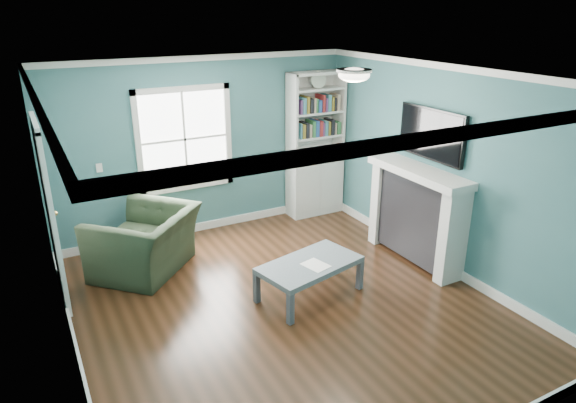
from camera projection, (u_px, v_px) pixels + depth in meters
name	position (u px, v px, depth m)	size (l,w,h in m)	color
floor	(285.00, 305.00, 5.92)	(5.00, 5.00, 0.00)	black
room_walls	(285.00, 175.00, 5.36)	(5.00, 5.00, 5.00)	#35676D
trim	(285.00, 205.00, 5.48)	(4.50, 5.00, 2.60)	white
window	(185.00, 139.00, 7.32)	(1.40, 0.06, 1.50)	white
bookshelf	(315.00, 159.00, 8.27)	(0.90, 0.35, 2.31)	silver
fireplace	(416.00, 216.00, 6.78)	(0.44, 1.58, 1.30)	black
tv	(432.00, 134.00, 6.45)	(0.06, 1.10, 0.65)	black
door	(50.00, 213.00, 5.71)	(0.12, 0.98, 2.17)	silver
ceiling_fixture	(354.00, 74.00, 5.49)	(0.38, 0.38, 0.15)	white
light_switch	(99.00, 168.00, 6.88)	(0.08, 0.01, 0.12)	white
recliner	(144.00, 232.00, 6.52)	(1.23, 0.80, 1.08)	black
coffee_table	(310.00, 267.00, 6.00)	(1.31, 0.90, 0.43)	#4C515C
paper_sheet	(316.00, 265.00, 5.91)	(0.23, 0.30, 0.00)	white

